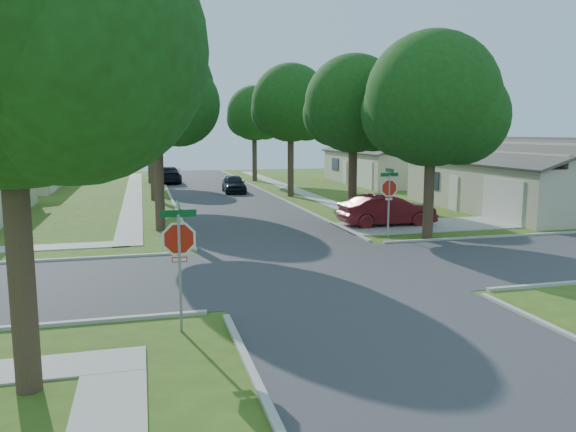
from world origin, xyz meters
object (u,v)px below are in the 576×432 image
Objects in this scene: car_curb_east at (234,184)px; house_ne_near at (521,184)px; tree_w_mid at (152,101)px; car_driveway at (387,210)px; house_nw_far at (6,170)px; tree_e_far at (255,116)px; tree_w_far at (149,120)px; tree_e_near at (355,109)px; car_curb_west at (168,175)px; tree_ne_corner at (433,105)px; house_ne_far at (390,166)px; stop_sign_sw at (179,244)px; tree_sw_corner at (8,21)px; tree_w_near at (157,96)px; tree_e_mid at (291,107)px; stop_sign_ne at (389,191)px.

house_ne_near is at bearing -39.74° from car_curb_east.
car_driveway is at bearing -51.48° from tree_w_mid.
tree_e_far is at bearing 5.53° from house_nw_far.
house_ne_near is (20.64, -23.01, -3.99)m from tree_w_far.
tree_e_near is 2.11× the size of car_curb_east.
tree_e_near reaches higher than car_curb_west.
tree_w_far is at bearing 90.05° from tree_w_mid.
car_curb_east is at bearing 104.33° from tree_ne_corner.
tree_e_far is 0.64× the size of house_ne_far.
house_ne_near reaches higher than stop_sign_sw.
tree_w_mid is at bearing 84.30° from tree_sw_corner.
tree_w_near is 16.24m from tree_sw_corner.
tree_e_mid is 1.98× the size of car_driveway.
tree_e_near is at bearing 42.54° from car_driveway.
car_curb_east is at bearing 30.19° from tree_w_mid.
tree_e_far is 42.77m from tree_sw_corner.
tree_w_far is 0.93× the size of tree_ne_corner.
tree_w_near is 29.10m from house_ne_far.
tree_e_mid is 1.15× the size of tree_w_far.
tree_w_mid reaches higher than stop_sign_sw.
tree_e_far is at bearing 54.15° from tree_w_mid.
tree_e_near is 1.03× the size of tree_w_far.
tree_e_near is at bearing -169.96° from house_ne_near.
tree_ne_corner reaches higher than tree_w_far.
house_ne_far is (20.69, 33.70, -0.51)m from stop_sign_sw.
tree_e_near is (0.05, 4.31, 3.61)m from stop_sign_ne.
tree_e_far reaches higher than stop_sign_ne.
tree_w_mid is at bearing 180.00° from tree_e_mid.
house_ne_near is at bearing 35.18° from tree_ne_corner.
tree_w_mid is 22.68m from house_ne_far.
car_driveway is (1.24, -13.37, -5.49)m from tree_e_mid.
tree_sw_corner is (-2.74, -2.29, 4.23)m from stop_sign_sw.
house_ne_near is (11.23, -10.01, -4.74)m from tree_e_mid.
tree_e_near is 0.95× the size of tree_e_far.
tree_e_mid is 15.97m from car_curb_west.
tree_w_mid reaches higher than house_nw_far.
stop_sign_sw is 1.00× the size of stop_sign_ne.
house_nw_far is 2.66× the size of car_curb_west.
tree_w_mid is (0.00, 12.00, 0.37)m from tree_w_near.
tree_e_near is 0.96× the size of tree_ne_corner.
tree_e_far is 0.91× the size of tree_w_mid.
stop_sign_ne is at bearing -77.47° from car_curb_east.
car_curb_west is (-9.56, 29.50, -4.85)m from tree_ne_corner.
tree_sw_corner is at bearing -136.06° from stop_sign_ne.
tree_sw_corner is 0.70× the size of house_ne_far.
stop_sign_sw is at bearing -90.13° from tree_w_mid.
tree_w_far is 0.59× the size of house_ne_near.
tree_e_mid reaches higher than tree_w_near.
house_nw_far is at bearing 102.38° from tree_sw_corner.
car_driveway is at bearing -161.44° from house_ne_near.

